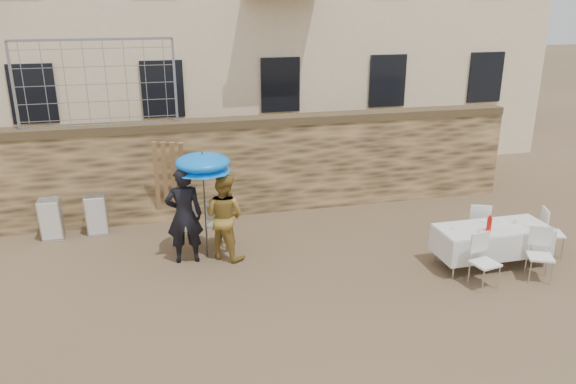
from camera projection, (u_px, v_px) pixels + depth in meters
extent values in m
plane|color=brown|center=(297.00, 324.00, 8.73)|extent=(80.00, 80.00, 0.00)
cube|color=olive|center=(242.00, 167.00, 12.95)|extent=(13.00, 0.50, 2.20)
imported|color=black|center=(184.00, 215.00, 10.51)|extent=(0.70, 0.48, 1.88)
imported|color=gold|center=(224.00, 216.00, 10.71)|extent=(1.05, 1.03, 1.70)
cylinder|color=#3F3F44|center=(205.00, 215.00, 10.72)|extent=(0.03, 0.03, 1.75)
cone|color=blue|center=(203.00, 166.00, 10.39)|extent=(1.07, 1.07, 0.22)
cube|color=silver|center=(493.00, 228.00, 10.43)|extent=(2.10, 0.85, 0.05)
cylinder|color=silver|center=(455.00, 260.00, 10.03)|extent=(0.04, 0.04, 0.74)
cylinder|color=silver|center=(546.00, 249.00, 10.46)|extent=(0.04, 0.04, 0.74)
cylinder|color=silver|center=(436.00, 244.00, 10.66)|extent=(0.04, 0.04, 0.74)
cylinder|color=silver|center=(523.00, 235.00, 11.09)|extent=(0.04, 0.04, 0.74)
cylinder|color=red|center=(489.00, 224.00, 10.20)|extent=(0.09, 0.09, 0.26)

